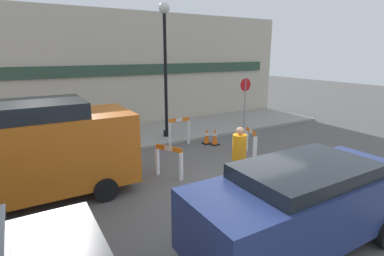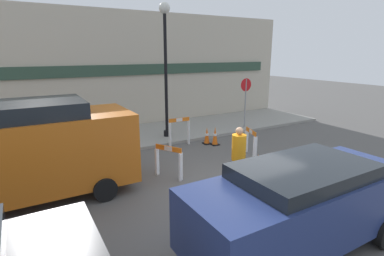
{
  "view_description": "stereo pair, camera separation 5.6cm",
  "coord_description": "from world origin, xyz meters",
  "px_view_note": "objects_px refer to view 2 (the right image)",
  "views": [
    {
      "loc": [
        -4.84,
        -5.75,
        3.62
      ],
      "look_at": [
        0.4,
        3.12,
        1.0
      ],
      "focal_mm": 28.0,
      "sensor_mm": 36.0,
      "label": 1
    },
    {
      "loc": [
        -4.79,
        -5.78,
        3.62
      ],
      "look_at": [
        0.4,
        3.12,
        1.0
      ],
      "focal_mm": 28.0,
      "sensor_mm": 36.0,
      "label": 2
    }
  ],
  "objects_px": {
    "stop_sign": "(246,95)",
    "parked_car_1": "(301,201)",
    "streetlamp_post": "(165,53)",
    "person_pedestrian": "(40,130)",
    "work_van": "(26,149)",
    "person_worker": "(238,156)"
  },
  "relations": [
    {
      "from": "person_worker",
      "to": "person_pedestrian",
      "type": "relative_size",
      "value": 1.03
    },
    {
      "from": "person_pedestrian",
      "to": "parked_car_1",
      "type": "bearing_deg",
      "value": 85.81
    },
    {
      "from": "streetlamp_post",
      "to": "person_worker",
      "type": "height_order",
      "value": "streetlamp_post"
    },
    {
      "from": "person_worker",
      "to": "parked_car_1",
      "type": "xyz_separation_m",
      "value": [
        -0.6,
        -2.57,
        0.03
      ]
    },
    {
      "from": "person_worker",
      "to": "work_van",
      "type": "bearing_deg",
      "value": 73.91
    },
    {
      "from": "person_pedestrian",
      "to": "work_van",
      "type": "height_order",
      "value": "work_van"
    },
    {
      "from": "person_worker",
      "to": "parked_car_1",
      "type": "height_order",
      "value": "person_worker"
    },
    {
      "from": "person_pedestrian",
      "to": "work_van",
      "type": "distance_m",
      "value": 3.32
    },
    {
      "from": "person_worker",
      "to": "streetlamp_post",
      "type": "bearing_deg",
      "value": 2.61
    },
    {
      "from": "stop_sign",
      "to": "parked_car_1",
      "type": "bearing_deg",
      "value": 56.24
    },
    {
      "from": "stop_sign",
      "to": "parked_car_1",
      "type": "relative_size",
      "value": 0.51
    },
    {
      "from": "stop_sign",
      "to": "person_worker",
      "type": "bearing_deg",
      "value": 48.2
    },
    {
      "from": "streetlamp_post",
      "to": "person_worker",
      "type": "relative_size",
      "value": 3.11
    },
    {
      "from": "person_worker",
      "to": "person_pedestrian",
      "type": "distance_m",
      "value": 6.92
    },
    {
      "from": "stop_sign",
      "to": "work_van",
      "type": "bearing_deg",
      "value": 16.61
    },
    {
      "from": "stop_sign",
      "to": "parked_car_1",
      "type": "height_order",
      "value": "stop_sign"
    },
    {
      "from": "person_worker",
      "to": "parked_car_1",
      "type": "relative_size",
      "value": 0.38
    },
    {
      "from": "person_pedestrian",
      "to": "work_van",
      "type": "relative_size",
      "value": 0.33
    },
    {
      "from": "streetlamp_post",
      "to": "stop_sign",
      "type": "xyz_separation_m",
      "value": [
        3.9,
        -0.43,
        -1.89
      ]
    },
    {
      "from": "person_pedestrian",
      "to": "parked_car_1",
      "type": "height_order",
      "value": "person_pedestrian"
    },
    {
      "from": "person_worker",
      "to": "person_pedestrian",
      "type": "xyz_separation_m",
      "value": [
        -4.36,
        5.37,
        0.09
      ]
    },
    {
      "from": "streetlamp_post",
      "to": "stop_sign",
      "type": "relative_size",
      "value": 2.32
    }
  ]
}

